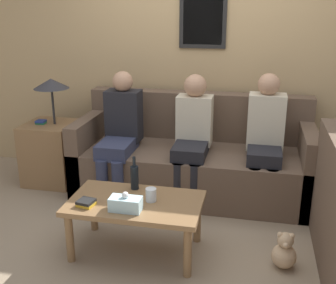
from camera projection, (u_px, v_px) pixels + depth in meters
name	position (u px, v px, depth m)	size (l,w,h in m)	color
ground_plane	(184.00, 215.00, 3.86)	(16.00, 16.00, 0.00)	gray
wall_back	(202.00, 57.00, 4.42)	(9.00, 0.08, 2.60)	tan
couch_main	(194.00, 160.00, 4.27)	(2.31, 0.94, 0.96)	brown
coffee_table	(136.00, 208.00, 3.20)	(1.01, 0.60, 0.43)	olive
side_table_with_lamp	(52.00, 148.00, 4.47)	(0.52, 0.52, 1.12)	olive
wine_bottle	(135.00, 177.00, 3.35)	(0.07, 0.07, 0.27)	black
drinking_glass	(151.00, 195.00, 3.16)	(0.08, 0.08, 0.10)	silver
book_stack	(86.00, 203.00, 3.10)	(0.14, 0.13, 0.04)	gold
tissue_box	(126.00, 204.00, 3.02)	(0.23, 0.12, 0.15)	silver
person_left	(120.00, 130.00, 4.11)	(0.34, 0.64, 1.22)	#2D334C
person_middle	(192.00, 133.00, 4.02)	(0.34, 0.61, 1.21)	black
person_right	(265.00, 136.00, 3.89)	(0.34, 0.58, 1.24)	black
teddy_bear	(284.00, 252.00, 3.07)	(0.18, 0.18, 0.29)	tan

